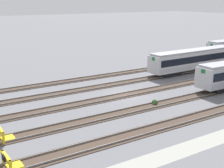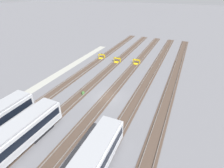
% 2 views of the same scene
% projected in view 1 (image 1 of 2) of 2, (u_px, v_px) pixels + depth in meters
% --- Properties ---
extents(ground_plane, '(400.00, 400.00, 0.00)m').
position_uv_depth(ground_plane, '(124.00, 95.00, 39.87)').
color(ground_plane, slate).
extents(service_walkway, '(54.00, 2.00, 0.01)m').
position_uv_depth(service_walkway, '(219.00, 138.00, 27.79)').
color(service_walkway, '#9E9E93').
rests_on(service_walkway, ground).
extents(rail_track_nearest, '(90.00, 2.23, 0.21)m').
position_uv_depth(rail_track_nearest, '(182.00, 121.00, 31.53)').
color(rail_track_nearest, '#47382D').
rests_on(rail_track_nearest, ground).
extents(rail_track_near_inner, '(90.00, 2.24, 0.21)m').
position_uv_depth(rail_track_near_inner, '(150.00, 106.00, 35.69)').
color(rail_track_near_inner, '#47382D').
rests_on(rail_track_near_inner, ground).
extents(rail_track_middle, '(90.00, 2.24, 0.21)m').
position_uv_depth(rail_track_middle, '(124.00, 95.00, 39.85)').
color(rail_track_middle, '#47382D').
rests_on(rail_track_middle, ground).
extents(rail_track_far_inner, '(90.00, 2.23, 0.21)m').
position_uv_depth(rail_track_far_inner, '(104.00, 86.00, 44.02)').
color(rail_track_far_inner, '#47382D').
rests_on(rail_track_far_inner, ground).
extents(rail_track_farthest, '(90.00, 2.23, 0.21)m').
position_uv_depth(rail_track_farthest, '(87.00, 78.00, 48.18)').
color(rail_track_farthest, '#47382D').
rests_on(rail_track_farthest, ground).
extents(subway_car_front_row_centre, '(18.05, 3.19, 3.70)m').
position_uv_depth(subway_car_front_row_centre, '(194.00, 59.00, 52.65)').
color(subway_car_front_row_centre, silver).
rests_on(subway_car_front_row_centre, ground).
extents(bumper_stop_nearest_track, '(1.38, 2.01, 1.22)m').
position_uv_depth(bumper_stop_nearest_track, '(10.00, 162.00, 22.60)').
color(bumper_stop_nearest_track, gold).
rests_on(bumper_stop_nearest_track, ground).
extents(bumper_stop_near_inner_track, '(1.34, 2.00, 1.22)m').
position_uv_depth(bumper_stop_near_inner_track, '(4.00, 135.00, 27.17)').
color(bumper_stop_near_inner_track, gold).
rests_on(bumper_stop_near_inner_track, ground).
extents(weed_clump, '(0.92, 0.70, 0.64)m').
position_uv_depth(weed_clump, '(155.00, 102.00, 36.51)').
color(weed_clump, '#38602D').
rests_on(weed_clump, ground).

